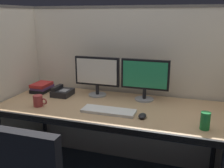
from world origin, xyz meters
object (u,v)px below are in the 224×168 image
at_px(keyboard_main, 109,111).
at_px(soda_can, 205,121).
at_px(monitor_left, 97,74).
at_px(coffee_mug, 38,101).
at_px(book_stack, 42,87).
at_px(computer_mouse, 142,116).
at_px(monitor_right, 145,77).
at_px(desk, 110,112).
at_px(desk_phone, 62,92).

relative_size(keyboard_main, soda_can, 3.52).
bearing_deg(monitor_left, coffee_mug, -131.04).
bearing_deg(keyboard_main, soda_can, -7.48).
height_order(book_stack, coffee_mug, coffee_mug).
distance_m(monitor_left, soda_can, 1.08).
bearing_deg(computer_mouse, monitor_left, 141.69).
height_order(computer_mouse, soda_can, soda_can).
xyz_separation_m(monitor_left, computer_mouse, (0.52, -0.41, -0.20)).
bearing_deg(monitor_right, coffee_mug, -152.38).
bearing_deg(monitor_right, soda_can, -43.38).
height_order(desk, coffee_mug, coffee_mug).
xyz_separation_m(monitor_right, keyboard_main, (-0.21, -0.38, -0.20)).
xyz_separation_m(computer_mouse, book_stack, (-1.10, 0.36, 0.03)).
height_order(desk, monitor_right, monitor_right).
bearing_deg(coffee_mug, monitor_left, 48.96).
xyz_separation_m(desk_phone, book_stack, (-0.26, 0.05, 0.01)).
xyz_separation_m(monitor_right, soda_can, (0.50, -0.48, -0.15)).
xyz_separation_m(keyboard_main, desk_phone, (-0.56, 0.27, 0.02)).
xyz_separation_m(computer_mouse, soda_can, (0.44, -0.06, 0.04)).
distance_m(desk, monitor_left, 0.42).
distance_m(coffee_mug, soda_can, 1.33).
distance_m(desk, monitor_right, 0.44).
bearing_deg(monitor_right, monitor_left, -179.24).
relative_size(coffee_mug, soda_can, 1.03).
relative_size(computer_mouse, book_stack, 0.44).
xyz_separation_m(monitor_left, desk_phone, (-0.32, -0.10, -0.18)).
relative_size(monitor_right, computer_mouse, 4.48).
bearing_deg(book_stack, keyboard_main, -21.71).
height_order(book_stack, soda_can, soda_can).
distance_m(monitor_right, computer_mouse, 0.47).
xyz_separation_m(desk, soda_can, (0.75, -0.22, 0.11)).
relative_size(book_stack, coffee_mug, 1.73).
distance_m(desk, desk_phone, 0.56).
bearing_deg(book_stack, soda_can, -15.29).
bearing_deg(desk, coffee_mug, -162.74).
relative_size(desk, coffee_mug, 15.08).
height_order(desk, soda_can, soda_can).
distance_m(book_stack, soda_can, 1.59).
bearing_deg(desk, desk_phone, 164.85).
height_order(desk, keyboard_main, keyboard_main).
distance_m(monitor_left, desk_phone, 0.38).
relative_size(monitor_left, computer_mouse, 4.48).
bearing_deg(computer_mouse, monitor_right, 98.88).
bearing_deg(soda_can, keyboard_main, 172.52).
bearing_deg(desk_phone, monitor_right, 7.96).
bearing_deg(book_stack, computer_mouse, -18.15).
height_order(monitor_left, monitor_right, same).
bearing_deg(monitor_right, computer_mouse, -81.12).
relative_size(desk, book_stack, 8.69).
bearing_deg(coffee_mug, keyboard_main, 4.64).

